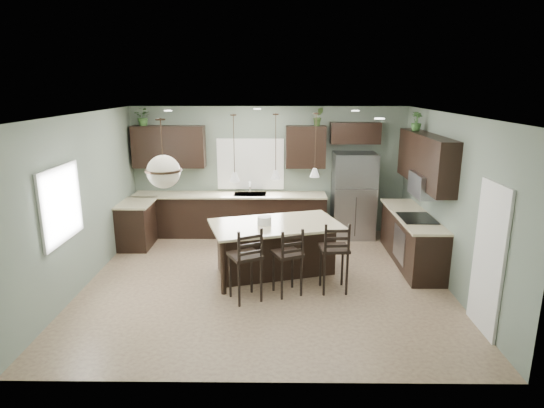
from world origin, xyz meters
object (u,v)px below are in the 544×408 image
Objects in this scene: kitchen_island at (276,249)px; bar_stool_right at (334,256)px; bar_stool_left at (245,264)px; serving_dish at (264,221)px; plant_back_left at (143,117)px; refrigerator at (353,195)px; bar_stool_center at (287,261)px.

bar_stool_right reaches higher than kitchen_island.
bar_stool_right is (1.40, 0.34, -0.00)m from bar_stool_left.
serving_dish is at bearing 47.31° from bar_stool_left.
serving_dish reaches higher than kitchen_island.
kitchen_island is 4.17m from plant_back_left.
refrigerator reaches higher than bar_stool_right.
kitchen_island is at bearing -38.58° from plant_back_left.
serving_dish is (-1.87, -2.14, 0.07)m from refrigerator.
bar_stool_left is 1.01× the size of bar_stool_right.
plant_back_left is at bearing 178.04° from refrigerator.
refrigerator is 1.56× the size of bar_stool_right.
plant_back_left reaches higher than refrigerator.
serving_dish is at bearing 147.43° from bar_stool_right.
plant_back_left reaches higher than bar_stool_center.
bar_stool_right is at bearing -13.92° from bar_stool_center.
bar_stool_center is (0.19, -0.80, 0.10)m from kitchen_island.
bar_stool_center is at bearing -45.41° from plant_back_left.
bar_stool_left is (-2.14, -3.10, -0.33)m from refrigerator.
plant_back_left is at bearing 138.72° from serving_dish.
kitchen_island is 0.83m from bar_stool_center.
bar_stool_center is (0.38, -0.74, -0.44)m from serving_dish.
bar_stool_left is 1.44m from bar_stool_right.
serving_dish is 0.64× the size of plant_back_left.
refrigerator is at bearing -1.96° from plant_back_left.
refrigerator is 4.91× the size of plant_back_left.
bar_stool_right is at bearing -37.92° from plant_back_left.
refrigerator is 7.71× the size of serving_dish.
bar_stool_right is 5.15m from plant_back_left.
kitchen_island is at bearing 140.36° from bar_stool_right.
plant_back_left reaches higher than bar_stool_left.
refrigerator is 1.66× the size of bar_stool_center.
bar_stool_left reaches higher than bar_stool_right.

